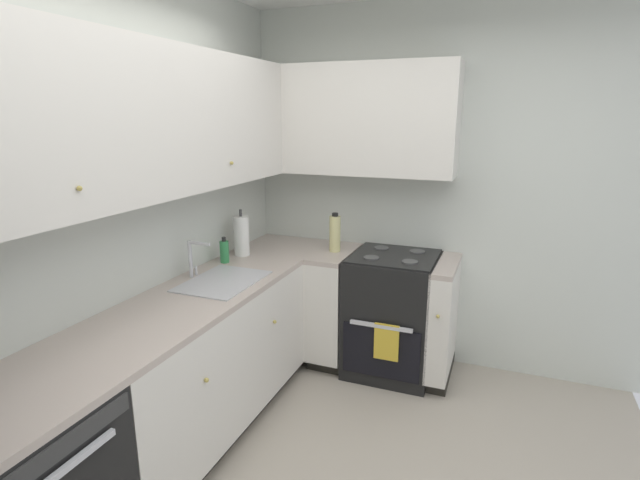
{
  "coord_description": "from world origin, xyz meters",
  "views": [
    {
      "loc": [
        -1.73,
        -0.49,
        1.87
      ],
      "look_at": [
        0.98,
        0.57,
        1.13
      ],
      "focal_mm": 27.18,
      "sensor_mm": 36.0,
      "label": 1
    }
  ],
  "objects": [
    {
      "name": "wall_right",
      "position": [
        1.9,
        0.0,
        1.33
      ],
      "size": [
        0.05,
        2.94,
        2.66
      ],
      "primitive_type": "cube",
      "color": "silver",
      "rests_on": "ground_plane"
    },
    {
      "name": "paper_towel_roll",
      "position": [
        1.23,
        1.28,
        1.03
      ],
      "size": [
        0.11,
        0.11,
        0.35
      ],
      "color": "white",
      "rests_on": "countertop_back"
    },
    {
      "name": "oven_range",
      "position": [
        1.59,
        0.23,
        0.45
      ],
      "size": [
        0.68,
        0.62,
        1.04
      ],
      "color": "black",
      "rests_on": "ground_plane"
    },
    {
      "name": "sink",
      "position": [
        0.67,
        1.09,
        0.85
      ],
      "size": [
        0.55,
        0.4,
        0.1
      ],
      "color": "#B7B7BC",
      "rests_on": "countertop_back"
    },
    {
      "name": "countertop_back",
      "position": [
        0.42,
        1.12,
        0.87
      ],
      "size": [
        2.9,
        0.6,
        0.03
      ],
      "primitive_type": "cube",
      "color": "#B7A89E",
      "rests_on": "lower_cabinets_back"
    },
    {
      "name": "wall_back",
      "position": [
        0.0,
        1.45,
        1.33
      ],
      "size": [
        3.85,
        0.05,
        2.66
      ],
      "primitive_type": "cube",
      "color": "silver",
      "rests_on": "ground_plane"
    },
    {
      "name": "faucet",
      "position": [
        0.67,
        1.3,
        1.03
      ],
      "size": [
        0.07,
        0.16,
        0.24
      ],
      "color": "silver",
      "rests_on": "countertop_back"
    },
    {
      "name": "upper_cabinets_right",
      "position": [
        1.72,
        0.64,
        1.84
      ],
      "size": [
        0.32,
        1.56,
        0.78
      ],
      "color": "silver"
    },
    {
      "name": "upper_cabinets_back",
      "position": [
        0.26,
        1.26,
        1.84
      ],
      "size": [
        2.58,
        0.34,
        0.78
      ],
      "color": "silver"
    },
    {
      "name": "lower_cabinets_back",
      "position": [
        0.43,
        1.12,
        0.43
      ],
      "size": [
        1.7,
        0.62,
        0.85
      ],
      "color": "silver",
      "rests_on": "ground_plane"
    },
    {
      "name": "oil_bottle",
      "position": [
        1.58,
        0.69,
        1.02
      ],
      "size": [
        0.08,
        0.08,
        0.29
      ],
      "color": "beige",
      "rests_on": "countertop_right"
    },
    {
      "name": "soap_bottle",
      "position": [
        1.03,
        1.3,
        0.97
      ],
      "size": [
        0.06,
        0.06,
        0.18
      ],
      "color": "#338C4C",
      "rests_on": "countertop_back"
    },
    {
      "name": "lower_cabinets_right",
      "position": [
        1.58,
        0.39,
        0.43
      ],
      "size": [
        0.62,
        1.03,
        0.85
      ],
      "color": "silver",
      "rests_on": "ground_plane"
    },
    {
      "name": "countertop_right",
      "position": [
        1.58,
        0.39,
        0.87
      ],
      "size": [
        0.6,
        1.03,
        0.03
      ],
      "color": "#B7A89E",
      "rests_on": "lower_cabinets_right"
    }
  ]
}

